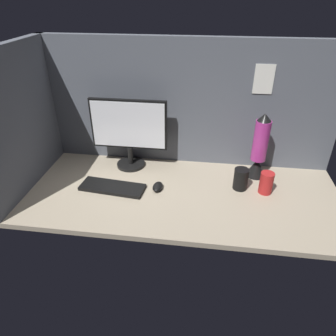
# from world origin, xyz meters

# --- Properties ---
(ground_plane) EXTENTS (1.80, 0.80, 0.03)m
(ground_plane) POSITION_xyz_m (0.00, 0.00, -0.01)
(ground_plane) COLOR tan
(cubicle_wall_back) EXTENTS (1.80, 0.06, 0.77)m
(cubicle_wall_back) POSITION_xyz_m (0.00, 0.37, 0.39)
(cubicle_wall_back) COLOR #565B66
(cubicle_wall_back) RESTS_ON ground_plane
(cubicle_wall_side) EXTENTS (0.05, 0.80, 0.77)m
(cubicle_wall_side) POSITION_xyz_m (-0.88, 0.00, 0.39)
(cubicle_wall_side) COLOR #565B66
(cubicle_wall_side) RESTS_ON ground_plane
(monitor) EXTENTS (0.47, 0.18, 0.44)m
(monitor) POSITION_xyz_m (-0.34, 0.25, 0.25)
(monitor) COLOR black
(monitor) RESTS_ON ground_plane
(keyboard) EXTENTS (0.38, 0.17, 0.02)m
(keyboard) POSITION_xyz_m (-0.38, -0.03, 0.01)
(keyboard) COLOR black
(keyboard) RESTS_ON ground_plane
(mouse) EXTENTS (0.06, 0.10, 0.03)m
(mouse) POSITION_xyz_m (-0.13, 0.00, 0.02)
(mouse) COLOR black
(mouse) RESTS_ON ground_plane
(mug_red_plastic) EXTENTS (0.07, 0.07, 0.13)m
(mug_red_plastic) POSITION_xyz_m (0.48, 0.05, 0.06)
(mug_red_plastic) COLOR red
(mug_red_plastic) RESTS_ON ground_plane
(mug_black_travel) EXTENTS (0.08, 0.08, 0.13)m
(mug_black_travel) POSITION_xyz_m (0.34, 0.07, 0.06)
(mug_black_travel) COLOR black
(mug_black_travel) RESTS_ON ground_plane
(lava_lamp) EXTENTS (0.12, 0.12, 0.40)m
(lava_lamp) POSITION_xyz_m (0.45, 0.23, 0.17)
(lava_lamp) COLOR black
(lava_lamp) RESTS_ON ground_plane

